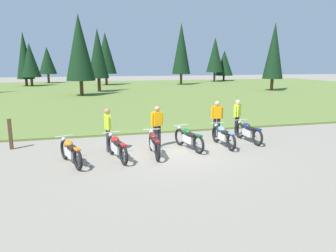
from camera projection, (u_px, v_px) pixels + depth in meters
The scene contains 14 objects.
ground_plane at pixel (172, 152), 12.00m from camera, with size 140.00×140.00×0.00m, color gray.
grass_moorland at pixel (113, 92), 35.96m from camera, with size 80.00×44.00×0.10m, color #5B7033.
forest_treeline at pixel (112, 54), 43.46m from camera, with size 43.92×25.29×9.13m.
motorcycle_orange at pixel (71, 152), 10.47m from camera, with size 0.90×2.01×0.88m.
motorcycle_red at pixel (117, 147), 11.04m from camera, with size 0.73×2.07×0.88m.
motorcycle_maroon at pixel (154, 144), 11.50m from camera, with size 0.62×2.10×0.88m.
motorcycle_british_green at pixel (189, 138), 12.35m from camera, with size 0.76×2.06×0.88m.
motorcycle_sky_blue at pixel (223, 136), 12.77m from camera, with size 0.62×2.10×0.88m.
motorcycle_navy at pixel (248, 132), 13.52m from camera, with size 0.62×2.10×0.88m.
rider_checking_bike at pixel (237, 115), 14.68m from camera, with size 0.43×0.40×1.67m.
rider_in_hivis_vest at pixel (108, 127), 11.93m from camera, with size 0.23×0.55×1.67m.
rider_with_back_turned at pixel (157, 124), 12.55m from camera, with size 0.52×0.33×1.67m.
rider_near_row_end at pixel (217, 117), 14.23m from camera, with size 0.55×0.26×1.67m.
trail_marker_post at pixel (10, 134), 12.29m from camera, with size 0.12×0.12×1.22m, color #47331E.
Camera 1 is at (-3.09, -11.15, 3.35)m, focal length 33.65 mm.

